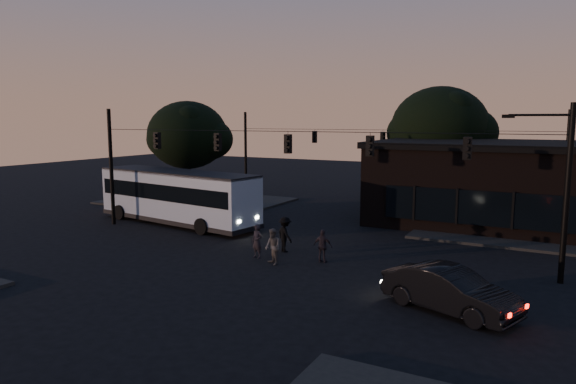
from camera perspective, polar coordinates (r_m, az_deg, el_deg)
The scene contains 14 objects.
ground at distance 24.47m, azimuth -4.47°, elevation -8.14°, with size 120.00×120.00×0.00m, color black.
sidewalk_far_right at distance 34.43m, azimuth 26.46°, elevation -4.09°, with size 14.00×10.00×0.15m, color black.
sidewalk_far_left at distance 43.58m, azimuth -10.06°, elevation -0.97°, with size 14.00×10.00×0.15m, color black.
building at distance 36.16m, azimuth 22.08°, elevation 0.94°, with size 15.40×10.41×5.40m.
tree_behind at distance 42.66m, azimuth 16.50°, elevation 6.89°, with size 7.60×7.60×9.43m.
tree_left at distance 42.30m, azimuth -11.09°, elevation 6.21°, with size 6.40×6.40×8.30m.
signal_rig_near at distance 27.05m, azimuth 0.00°, elevation 3.04°, with size 26.24×0.30×7.50m.
signal_rig_far at distance 41.82m, azimuth 10.44°, elevation 4.34°, with size 26.24×0.30×7.50m.
bus at distance 34.36m, azimuth -12.24°, elevation -0.25°, with size 12.69×4.65×3.50m.
car at distance 19.43m, azimuth 17.50°, elevation -10.36°, with size 1.69×4.86×1.60m, color black.
pedestrian_a at distance 25.54m, azimuth -3.46°, elevation -5.49°, with size 0.61×0.40×1.68m, color black.
pedestrian_b at distance 24.39m, azimuth -1.71°, elevation -6.09°, with size 0.83×0.65×1.71m, color #4B4744.
pedestrian_c at distance 24.75m, azimuth 3.89°, elevation -6.01°, with size 0.95×0.39×1.61m, color black.
pedestrian_d at distance 26.63m, azimuth -0.33°, elevation -4.72°, with size 1.19×0.69×1.85m, color black.
Camera 1 is at (12.73, -19.75, 6.81)m, focal length 32.00 mm.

